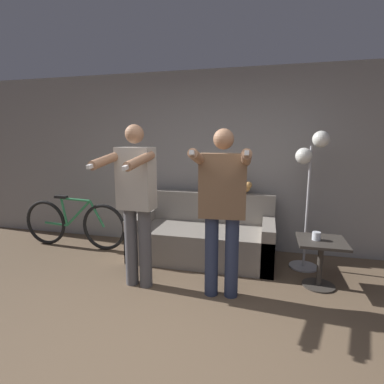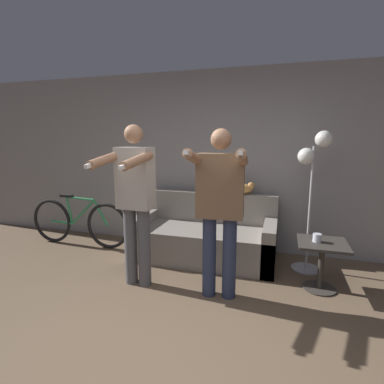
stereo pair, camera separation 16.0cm
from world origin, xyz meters
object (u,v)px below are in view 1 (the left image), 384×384
couch (203,238)px  cup (316,236)px  person_right (222,202)px  bicycle (74,224)px  side_table (321,253)px  cat (239,188)px  floor_lamp (311,168)px  person_left (136,197)px

couch → cup: bearing=-19.9°
person_right → cup: 1.16m
bicycle → side_table: bearing=-7.0°
couch → cat: bearing=35.7°
cat → bicycle: size_ratio=0.26×
bicycle → couch: bearing=2.0°
cup → bicycle: bearing=172.7°
floor_lamp → person_left: bearing=-152.5°
floor_lamp → side_table: 1.02m
side_table → cat: bearing=140.4°
floor_lamp → cup: (0.04, -0.50, -0.69)m
floor_lamp → couch: bearing=-180.0°
side_table → cup: bearing=-174.1°
person_left → side_table: size_ratio=3.30×
person_left → couch: bearing=64.9°
couch → cup: 1.49m
bicycle → person_right: bearing=-20.7°
person_right → cup: size_ratio=19.20×
couch → floor_lamp: 1.66m
person_left → floor_lamp: size_ratio=1.03×
person_right → floor_lamp: size_ratio=1.00×
cat → side_table: size_ratio=0.83×
side_table → floor_lamp: bearing=101.6°
person_right → person_left: bearing=175.8°
person_right → cat: 1.29m
cat → bicycle: bearing=-170.8°
side_table → person_right: bearing=-155.2°
couch → person_left: person_left is taller
floor_lamp → cup: 0.85m
cat → side_table: cat is taller
person_right → cat: (0.05, 1.29, -0.06)m
couch → person_left: (-0.53, -0.97, 0.73)m
side_table → cup: cup is taller
couch → cat: size_ratio=4.25×
couch → side_table: couch is taller
cup → person_right: bearing=-154.1°
cat → side_table: (0.98, -0.81, -0.56)m
person_left → person_right: (0.93, 0.00, -0.00)m
person_left → floor_lamp: person_left is taller
floor_lamp → bicycle: bearing=-178.8°
couch → bicycle: (-1.98, -0.07, 0.08)m
couch → side_table: (1.43, -0.49, 0.11)m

